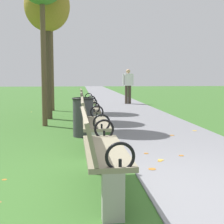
% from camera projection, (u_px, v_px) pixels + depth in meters
% --- Properties ---
extents(ground_plane, '(80.00, 80.00, 0.00)m').
position_uv_depth(ground_plane, '(146.00, 193.00, 3.61)').
color(ground_plane, '#386628').
extents(paved_walkway, '(2.32, 44.00, 0.02)m').
position_uv_depth(paved_walkway, '(108.00, 96.00, 21.53)').
color(paved_walkway, slate).
rests_on(paved_walkway, ground).
extents(park_bench_1, '(0.50, 1.61, 0.90)m').
position_uv_depth(park_bench_1, '(100.00, 150.00, 3.59)').
color(park_bench_1, gray).
rests_on(park_bench_1, ground).
extents(park_bench_2, '(0.48, 1.60, 0.90)m').
position_uv_depth(park_bench_2, '(93.00, 123.00, 5.70)').
color(park_bench_2, gray).
rests_on(park_bench_2, ground).
extents(park_bench_3, '(0.49, 1.61, 0.90)m').
position_uv_depth(park_bench_3, '(89.00, 109.00, 8.07)').
color(park_bench_3, gray).
rests_on(park_bench_3, ground).
extents(park_bench_4, '(0.51, 1.61, 0.90)m').
position_uv_depth(park_bench_4, '(86.00, 102.00, 10.51)').
color(park_bench_4, gray).
rests_on(park_bench_4, ground).
extents(tree_2, '(1.34, 1.34, 4.10)m').
position_uv_depth(tree_2, '(47.00, 8.00, 9.60)').
color(tree_2, '#4C3D2D').
rests_on(tree_2, ground).
extents(tree_3, '(1.35, 1.35, 4.76)m').
position_uv_depth(tree_3, '(50.00, 4.00, 11.96)').
color(tree_3, brown).
rests_on(tree_3, ground).
extents(pedestrian_walking, '(0.52, 0.27, 1.62)m').
position_uv_depth(pedestrian_walking, '(128.00, 84.00, 15.22)').
color(pedestrian_walking, '#3D3328').
rests_on(pedestrian_walking, paved_walkway).
extents(trash_bin, '(0.48, 0.48, 0.84)m').
position_uv_depth(trash_bin, '(83.00, 117.00, 6.99)').
color(trash_bin, '#38383D').
rests_on(trash_bin, ground).
extents(scattered_leaves, '(4.55, 9.95, 0.02)m').
position_uv_depth(scattered_leaves, '(147.00, 159.00, 5.04)').
color(scattered_leaves, brown).
rests_on(scattered_leaves, ground).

